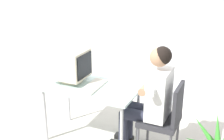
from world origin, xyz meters
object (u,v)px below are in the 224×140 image
crt_monitor (71,64)px  keyboard (94,86)px  desk (91,91)px  office_chair (165,116)px  person_seated (151,96)px

crt_monitor → keyboard: size_ratio=0.86×
desk → keyboard: size_ratio=2.43×
keyboard → office_chair: office_chair is taller
keyboard → person_seated: (0.70, 0.06, -0.02)m
crt_monitor → office_chair: crt_monitor is taller
office_chair → keyboard: bearing=-175.9°
keyboard → person_seated: 0.70m
crt_monitor → office_chair: bearing=0.3°
crt_monitor → keyboard: (0.34, -0.06, -0.21)m
office_chair → desk: bearing=-177.0°
office_chair → person_seated: size_ratio=0.68×
crt_monitor → person_seated: size_ratio=0.31×
desk → keyboard: 0.09m
desk → office_chair: 0.94m
crt_monitor → desk: bearing=-8.0°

